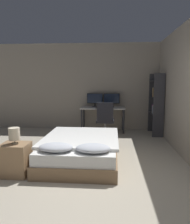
{
  "coord_description": "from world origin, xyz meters",
  "views": [
    {
      "loc": [
        0.31,
        -2.66,
        1.54
      ],
      "look_at": [
        -0.15,
        2.84,
        0.75
      ],
      "focal_mm": 35.0,
      "sensor_mm": 36.0,
      "label": 1
    }
  ],
  "objects": [
    {
      "name": "computer_mouse",
      "position": [
        0.3,
        3.71,
        0.76
      ],
      "size": [
        0.07,
        0.05,
        0.04
      ],
      "color": "black",
      "rests_on": "desk"
    },
    {
      "name": "desk",
      "position": [
        0.01,
        3.9,
        0.64
      ],
      "size": [
        1.34,
        0.6,
        0.74
      ],
      "color": "beige",
      "rests_on": "ground_plane"
    },
    {
      "name": "bed",
      "position": [
        -0.3,
        1.35,
        0.24
      ],
      "size": [
        1.42,
        1.91,
        0.55
      ],
      "color": "#846647",
      "rests_on": "ground_plane"
    },
    {
      "name": "wall_back",
      "position": [
        0.0,
        4.27,
        1.35
      ],
      "size": [
        12.0,
        0.06,
        2.7
      ],
      "color": "#9E9384",
      "rests_on": "ground_plane"
    },
    {
      "name": "bookshelf",
      "position": [
        1.54,
        3.61,
        0.96
      ],
      "size": [
        0.3,
        0.78,
        1.75
      ],
      "color": "#333338",
      "rests_on": "ground_plane"
    },
    {
      "name": "bedside_lamp",
      "position": [
        -1.27,
        0.64,
        0.69
      ],
      "size": [
        0.18,
        0.18,
        0.26
      ],
      "color": "gray",
      "rests_on": "nightstand"
    },
    {
      "name": "monitor_left",
      "position": [
        -0.26,
        4.1,
        0.98
      ],
      "size": [
        0.5,
        0.16,
        0.42
      ],
      "color": "black",
      "rests_on": "desk"
    },
    {
      "name": "nightstand",
      "position": [
        -1.27,
        0.64,
        0.27
      ],
      "size": [
        0.44,
        0.39,
        0.53
      ],
      "color": "#997551",
      "rests_on": "ground_plane"
    },
    {
      "name": "keyboard",
      "position": [
        0.01,
        3.71,
        0.75
      ],
      "size": [
        0.4,
        0.13,
        0.02
      ],
      "color": "black",
      "rests_on": "desk"
    },
    {
      "name": "monitor_right",
      "position": [
        0.27,
        4.1,
        0.98
      ],
      "size": [
        0.5,
        0.16,
        0.42
      ],
      "color": "black",
      "rests_on": "desk"
    },
    {
      "name": "ground_plane",
      "position": [
        0.0,
        0.0,
        0.0
      ],
      "size": [
        20.0,
        20.0,
        0.0
      ],
      "primitive_type": "plane",
      "color": "#B2A893"
    },
    {
      "name": "office_chair",
      "position": [
        0.1,
        3.17,
        0.4
      ],
      "size": [
        0.52,
        0.52,
        0.97
      ],
      "color": "black",
      "rests_on": "ground_plane"
    }
  ]
}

